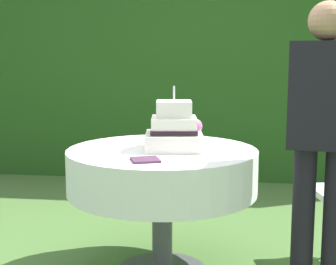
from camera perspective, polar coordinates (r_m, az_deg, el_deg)
The scene contains 7 objects.
foliage_hedge at distance 5.40m, azimuth 3.26°, elevation 9.24°, with size 5.05×0.41×2.75m, color #234C19.
cake_table at distance 2.94m, azimuth -0.69°, elevation -4.57°, with size 1.13×1.13×0.78m.
wedding_cake at distance 2.90m, azimuth 0.78°, elevation 0.29°, with size 0.37×0.38×0.38m.
serving_plate_near at distance 3.19m, azimuth 4.44°, elevation -0.94°, with size 0.13×0.13×0.01m, color white.
serving_plate_far at distance 2.82m, azimuth 7.38°, elevation -2.23°, with size 0.13×0.13×0.01m, color white.
napkin_stack at distance 2.58m, azimuth -2.66°, elevation -3.19°, with size 0.14×0.14×0.01m, color #4C2D47.
standing_person at distance 2.66m, azimuth 17.57°, elevation -0.09°, with size 0.39×0.25×1.60m.
Camera 1 is at (0.42, -2.83, 1.31)m, focal length 52.35 mm.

